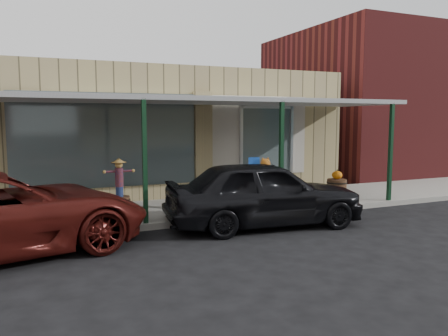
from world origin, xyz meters
name	(u,v)px	position (x,y,z in m)	size (l,w,h in m)	color
ground	(257,245)	(0.00, 0.00, 0.00)	(120.00, 120.00, 0.00)	black
sidewalk	(198,208)	(0.00, 3.60, 0.07)	(40.00, 3.20, 0.15)	gray
storefront	(156,132)	(0.00, 8.16, 2.09)	(12.00, 6.25, 4.20)	#8C7C56
awning	(198,102)	(0.00, 3.56, 3.01)	(12.00, 3.00, 3.04)	gray
block_buildings_near	(198,89)	(2.01, 9.20, 3.77)	(61.00, 8.00, 8.00)	maroon
barrel_scarecrow	(120,192)	(-2.10, 3.89, 0.62)	(0.83, 0.66, 1.39)	#492A1D
barrel_pumpkin	(337,184)	(5.00, 3.96, 0.42)	(0.84, 0.84, 0.76)	#492A1D
handicap_sign	(254,176)	(1.13, 2.40, 1.06)	(0.29, 0.09, 1.41)	gray
parked_sedan	(264,193)	(0.87, 1.36, 0.80)	(4.86, 2.34, 1.60)	black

